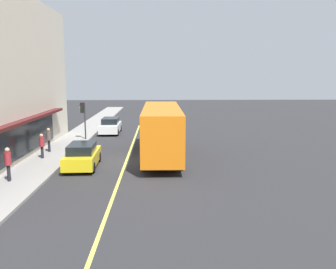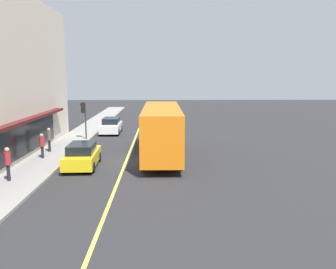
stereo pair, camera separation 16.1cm
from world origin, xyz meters
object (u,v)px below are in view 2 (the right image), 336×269
(traffic_light, at_px, (83,112))
(car_yellow, at_px, (82,156))
(car_white, at_px, (111,126))
(pedestrian_at_corner, at_px, (49,137))
(bus, at_px, (162,129))
(pedestrian_waiting, at_px, (42,143))
(pedestrian_near_storefront, at_px, (8,161))

(traffic_light, xyz_separation_m, car_yellow, (-9.37, -1.80, -1.79))
(car_white, relative_size, pedestrian_at_corner, 2.46)
(car_white, bearing_deg, bus, -154.98)
(car_yellow, bearing_deg, traffic_light, 10.88)
(pedestrian_waiting, height_order, pedestrian_near_storefront, pedestrian_near_storefront)
(pedestrian_waiting, bearing_deg, car_white, -15.17)
(bus, bearing_deg, traffic_light, 45.93)
(bus, distance_m, car_yellow, 5.85)
(car_yellow, bearing_deg, bus, -60.52)
(bus, relative_size, pedestrian_waiting, 6.65)
(bus, xyz_separation_m, car_white, (10.61, 4.95, -1.24))
(traffic_light, height_order, pedestrian_waiting, traffic_light)
(traffic_light, height_order, car_white, traffic_light)
(bus, relative_size, pedestrian_near_storefront, 6.12)
(car_yellow, bearing_deg, car_white, -0.08)
(car_yellow, relative_size, pedestrian_near_storefront, 2.40)
(bus, distance_m, pedestrian_at_corner, 8.36)
(pedestrian_at_corner, bearing_deg, car_white, -19.25)
(bus, distance_m, pedestrian_waiting, 8.16)
(pedestrian_waiting, bearing_deg, bus, -83.87)
(car_white, relative_size, pedestrian_near_storefront, 2.37)
(car_white, bearing_deg, pedestrian_at_corner, 160.75)
(car_white, height_order, pedestrian_near_storefront, pedestrian_near_storefront)
(car_yellow, height_order, pedestrian_at_corner, pedestrian_at_corner)
(traffic_light, distance_m, car_yellow, 9.71)
(car_white, xyz_separation_m, pedestrian_at_corner, (-9.37, 3.27, 0.46))
(pedestrian_waiting, height_order, pedestrian_at_corner, pedestrian_at_corner)
(traffic_light, bearing_deg, pedestrian_waiting, 170.11)
(bus, bearing_deg, car_white, 25.02)
(car_white, bearing_deg, pedestrian_waiting, 164.83)
(bus, bearing_deg, pedestrian_near_storefront, 127.44)
(traffic_light, xyz_separation_m, car_white, (4.06, -1.82, -1.79))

